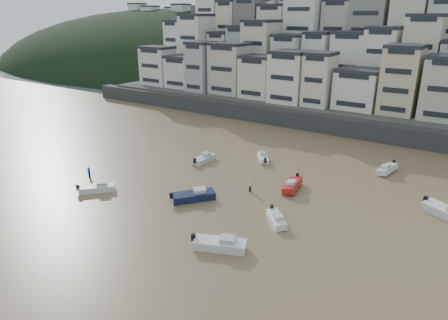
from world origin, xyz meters
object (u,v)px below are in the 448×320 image
Objects in this scene: boat_f at (204,158)px; boat_i at (387,168)px; person_pink at (250,186)px; boat_c at (193,194)px; boat_b at (277,218)px; boat_h at (263,157)px; boat_e at (292,184)px; boat_g at (448,211)px; boat_a at (220,242)px; boat_j at (97,187)px; person_blue at (89,172)px.

boat_i is at bearing -65.62° from boat_f.
boat_f is 13.75m from person_pink.
boat_f is 14.68m from boat_c.
boat_b is at bearing -121.34° from boat_f.
boat_e is (9.11, -8.02, 0.13)m from boat_h.
boat_b is at bearing -48.72° from boat_c.
boat_i is (6.90, 23.90, 0.08)m from boat_b.
boat_i is (-9.66, 11.24, -0.18)m from boat_g.
boat_i is at bearing -109.62° from boat_h.
boat_h is at bearing 87.17° from boat_a.
person_blue is (-5.07, 2.73, 0.16)m from boat_j.
boat_i is at bearing 157.66° from boat_g.
boat_a is at bearing -6.50° from boat_i.
boat_e is at bearing -3.74° from boat_c.
boat_b is at bearing -6.76° from boat_i.
boat_g is 1.18× the size of boat_e.
boat_f reaches higher than boat_h.
boat_h is 2.65× the size of person_blue.
boat_c is (-9.59, 7.66, 0.03)m from boat_a.
boat_g is at bearing -27.14° from boat_c.
boat_g is 1.25× the size of boat_i.
boat_c is at bearing -148.81° from boat_f.
person_pink is (4.56, -11.97, 0.24)m from boat_h.
boat_f is 9.96m from boat_h.
boat_i reaches higher than boat_f.
boat_h is 27.27m from boat_j.
person_blue reaches higher than boat_a.
boat_c is 3.59× the size of person_blue.
boat_g is at bearing 25.74° from boat_a.
boat_f is at bearing 108.05° from boat_a.
boat_e is at bearing -144.56° from boat_g.
boat_j reaches higher than boat_f.
boat_h is at bearing -141.11° from boat_e.
person_pink is at bearing 22.29° from person_blue.
boat_j is (-5.12, -17.88, 0.00)m from boat_f.
person_blue is (-18.06, -21.24, 0.24)m from boat_h.
person_pink reaches higher than boat_e.
boat_c is at bearing 118.88° from boat_a.
boat_a reaches higher than boat_b.
boat_c is 31.00m from boat_i.
boat_i is 3.03× the size of person_pink.
person_pink is at bearing 86.17° from boat_a.
person_blue is at bearing 145.74° from boat_f.
boat_e is 6.02m from person_pink.
boat_c reaches higher than boat_i.
boat_f is at bearing 26.08° from boat_j.
boat_c is at bearing 8.36° from person_blue.
boat_a is at bearing -8.85° from boat_e.
boat_j is 22.50m from boat_a.
boat_j is at bearing -119.46° from boat_b.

